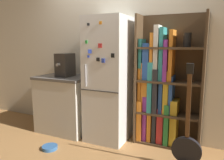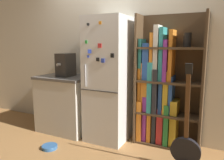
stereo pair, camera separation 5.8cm
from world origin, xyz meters
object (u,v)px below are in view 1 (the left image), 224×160
espresso_machine (65,65)px  guitar (186,155)px  bookshelf (162,89)px  pet_bowl (50,147)px  refrigerator (109,80)px

espresso_machine → guitar: espresso_machine is taller
espresso_machine → bookshelf: bearing=7.5°
bookshelf → guitar: bearing=-52.6°
guitar → pet_bowl: (-1.74, -0.29, -0.15)m
refrigerator → pet_bowl: bearing=-130.0°
espresso_machine → refrigerator: bearing=2.4°
bookshelf → pet_bowl: size_ratio=8.58×
refrigerator → pet_bowl: (-0.57, -0.68, -0.87)m
guitar → pet_bowl: 1.77m
refrigerator → bookshelf: bearing=12.6°
bookshelf → pet_bowl: (-1.31, -0.85, -0.77)m
espresso_machine → guitar: bearing=-10.5°
bookshelf → espresso_machine: 1.54m
refrigerator → espresso_machine: bearing=-177.6°
pet_bowl → refrigerator: bearing=50.0°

